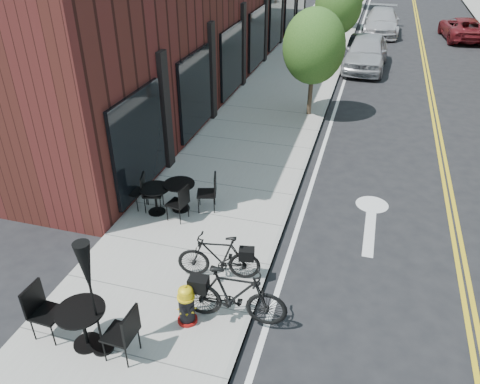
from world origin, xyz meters
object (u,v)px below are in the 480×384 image
(bistro_set_b, at_px, (180,192))
(patio_umbrella, at_px, (88,277))
(bicycle_left, at_px, (219,257))
(parked_car_far, at_px, (463,28))
(bicycle_right, at_px, (234,295))
(parked_car_b, at_px, (362,50))
(fire_hydrant, at_px, (186,305))
(parked_car_c, at_px, (382,22))
(bistro_set_a, at_px, (83,322))
(bistro_set_c, at_px, (155,196))
(parked_car_a, at_px, (366,52))

(bistro_set_b, xyz_separation_m, patio_umbrella, (0.42, -4.53, 1.14))
(bicycle_left, distance_m, parked_car_far, 25.76)
(bicycle_right, xyz_separation_m, parked_car_b, (1.10, 18.90, -0.08))
(bicycle_right, height_order, parked_car_b, bicycle_right)
(fire_hydrant, bearing_deg, parked_car_far, 96.81)
(bicycle_left, bearing_deg, bicycle_right, 20.65)
(parked_car_c, bearing_deg, parked_car_b, -96.90)
(parked_car_c, bearing_deg, bistro_set_a, -99.53)
(bistro_set_c, bearing_deg, bistro_set_a, -71.14)
(bicycle_left, height_order, parked_car_c, parked_car_c)
(bicycle_right, height_order, bistro_set_a, bicycle_right)
(fire_hydrant, relative_size, parked_car_c, 0.17)
(bistro_set_c, bearing_deg, bicycle_left, -28.86)
(bicycle_left, xyz_separation_m, bicycle_right, (0.64, -1.06, 0.08))
(bistro_set_c, height_order, parked_car_c, parked_car_c)
(bistro_set_a, distance_m, parked_car_a, 19.39)
(parked_car_a, distance_m, parked_car_c, 8.20)
(bistro_set_c, height_order, patio_umbrella, patio_umbrella)
(patio_umbrella, bearing_deg, parked_car_far, 72.41)
(bicycle_right, distance_m, bistro_set_c, 4.13)
(bicycle_right, distance_m, parked_car_b, 18.93)
(parked_car_c, xyz_separation_m, parked_car_far, (4.75, -0.19, -0.10))
(fire_hydrant, height_order, parked_car_far, parked_car_far)
(fire_hydrant, height_order, bicycle_right, bicycle_right)
(bistro_set_c, distance_m, patio_umbrella, 4.47)
(bicycle_right, distance_m, bistro_set_a, 2.63)
(patio_umbrella, relative_size, parked_car_a, 0.48)
(bicycle_right, distance_m, parked_car_a, 17.83)
(parked_car_a, height_order, parked_car_b, parked_car_a)
(bistro_set_c, xyz_separation_m, parked_car_b, (4.02, 15.97, 0.05))
(fire_hydrant, height_order, parked_car_c, parked_car_c)
(bicycle_left, distance_m, parked_car_a, 16.84)
(parked_car_b, bearing_deg, fire_hydrant, -90.67)
(bicycle_left, height_order, bicycle_right, bicycle_right)
(fire_hydrant, relative_size, patio_umbrella, 0.37)
(fire_hydrant, xyz_separation_m, parked_car_a, (2.15, 18.06, 0.29))
(bistro_set_b, bearing_deg, parked_car_b, 61.00)
(fire_hydrant, relative_size, bicycle_right, 0.43)
(parked_car_c, bearing_deg, bicycle_right, -94.94)
(fire_hydrant, bearing_deg, bicycle_left, 105.12)
(bicycle_right, height_order, parked_car_far, bicycle_right)
(fire_hydrant, xyz_separation_m, patio_umbrella, (-1.17, -1.01, 1.23))
(bistro_set_a, bearing_deg, bicycle_left, 56.94)
(patio_umbrella, bearing_deg, fire_hydrant, 40.88)
(bistro_set_a, distance_m, parked_car_c, 27.55)
(bistro_set_b, bearing_deg, fire_hydrant, -82.17)
(bistro_set_b, relative_size, parked_car_b, 0.48)
(parked_car_a, xyz_separation_m, parked_car_far, (5.26, 8.00, -0.17))
(parked_car_far, bearing_deg, bistro_set_b, 62.04)
(bistro_set_a, bearing_deg, parked_car_a, 81.70)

